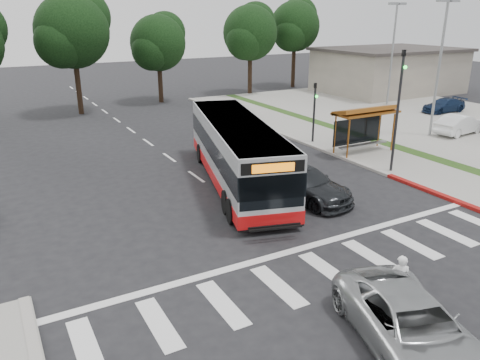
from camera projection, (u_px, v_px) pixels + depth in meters
ground at (253, 217)px, 19.96m from camera, size 140.00×140.00×0.00m
sidewalk_east at (334, 141)px, 31.54m from camera, size 4.00×40.00×0.12m
curb_east at (310, 145)px, 30.63m from camera, size 0.30×40.00×0.15m
curb_east_red at (436, 193)px, 22.38m from camera, size 0.32×6.00×0.15m
parking_lot at (432, 118)px, 38.65m from camera, size 18.00×36.00×0.10m
commercial_building at (388, 72)px, 51.00m from camera, size 14.00×10.00×4.40m
building_roof_cap at (391, 49)px, 50.21m from camera, size 14.60×10.60×0.30m
crosswalk_ladder at (328, 270)px, 15.84m from camera, size 18.00×2.60×0.01m
bus_shelter at (365, 116)px, 28.29m from camera, size 4.20×1.60×2.86m
traffic_signal_ne_tall at (399, 102)px, 24.25m from camera, size 0.18×0.37×6.50m
traffic_signal_ne_short at (314, 106)px, 30.50m from camera, size 0.18×0.37×4.00m
lot_light_front at (441, 50)px, 31.11m from camera, size 1.90×0.35×9.01m
lot_light_mid at (394, 40)px, 42.08m from camera, size 1.90×0.35×9.01m
tree_ne_a at (250, 32)px, 48.26m from camera, size 6.16×5.74×9.30m
tree_ne_b at (295, 25)px, 52.91m from camera, size 6.16×5.74×10.02m
tree_north_a at (73, 30)px, 38.25m from camera, size 6.60×6.15×10.17m
tree_north_b at (159, 42)px, 43.95m from camera, size 5.72×5.33×8.43m
transit_bus at (237, 153)px, 23.45m from camera, size 5.96×12.63×3.20m
pedestrian at (399, 280)px, 13.78m from camera, size 0.70×0.66×1.60m
dark_sedan at (303, 183)px, 21.79m from camera, size 2.97×5.47×1.50m
silver_suv_south at (412, 326)px, 11.86m from camera, size 3.84×5.74×1.46m
parked_car_1 at (460, 124)px, 33.06m from camera, size 4.40×1.93×1.41m
parked_car_3 at (444, 105)px, 40.45m from camera, size 4.15×1.82×1.19m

